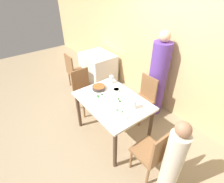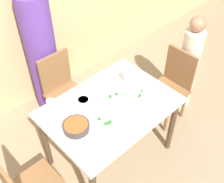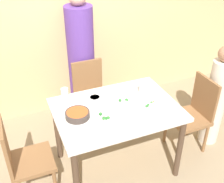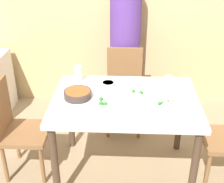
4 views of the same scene
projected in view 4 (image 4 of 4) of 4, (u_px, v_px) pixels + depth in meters
ground_plane at (124, 171)px, 2.92m from camera, size 10.00×10.00×0.00m
dining_table at (125, 109)px, 2.60m from camera, size 1.20×0.86×0.78m
chair_adult_spot at (124, 88)px, 3.38m from camera, size 0.40×0.40×0.90m
chair_empty_left at (17, 127)px, 2.72m from camera, size 0.40×0.40×0.90m
person_adult at (125, 50)px, 3.53m from camera, size 0.34×0.34×1.70m
bowl_curry at (78, 94)px, 2.56m from camera, size 0.23×0.23×0.06m
plate_rice_adult at (105, 105)px, 2.44m from camera, size 0.27×0.27×0.06m
plate_rice_child at (169, 106)px, 2.42m from camera, size 0.27×0.27×0.05m
plate_noodles at (138, 96)px, 2.56m from camera, size 0.22×0.22×0.05m
bowl_rice_small at (108, 85)px, 2.72m from camera, size 0.11×0.11×0.05m
glass_water_tall at (168, 85)px, 2.62m from camera, size 0.08×0.08×0.14m
glass_water_short at (78, 74)px, 2.80m from camera, size 0.07×0.07×0.15m
fork_steel at (67, 118)px, 2.30m from camera, size 0.18×0.06×0.01m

